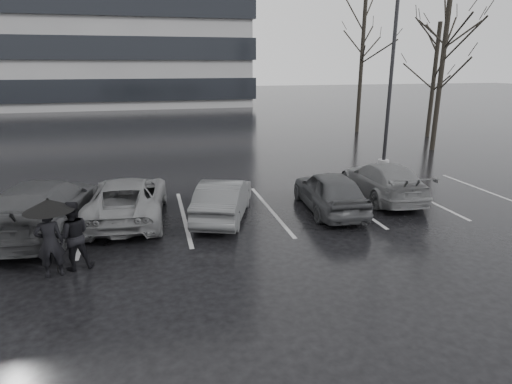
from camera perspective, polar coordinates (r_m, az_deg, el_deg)
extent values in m
plane|color=black|center=(11.58, 2.43, -6.52)|extent=(160.00, 160.00, 0.00)
imported|color=black|center=(13.89, 9.77, 0.13)|extent=(1.80, 3.95, 1.31)
imported|color=#292A2C|center=(13.11, -4.38, -0.89)|extent=(2.47, 3.92, 1.22)
imported|color=#48484B|center=(13.53, -16.73, -0.85)|extent=(2.50, 4.80, 1.29)
imported|color=black|center=(13.40, -26.26, -1.65)|extent=(2.92, 5.38, 1.48)
imported|color=#48484B|center=(15.70, 16.48, 1.51)|extent=(2.07, 4.46, 1.26)
imported|color=black|center=(10.47, -25.80, -6.11)|extent=(0.65, 0.49, 1.61)
imported|color=black|center=(10.65, -23.26, -5.37)|extent=(0.90, 0.77, 1.63)
cylinder|color=black|center=(10.58, -25.37, -6.03)|extent=(0.02, 0.02, 1.54)
cone|color=black|center=(10.30, -25.96, -1.57)|extent=(1.06, 1.06, 0.27)
sphere|color=black|center=(10.27, -26.06, -0.86)|extent=(0.05, 0.05, 0.05)
cylinder|color=gray|center=(21.18, 16.64, 3.88)|extent=(0.51, 0.51, 0.21)
cylinder|color=black|center=(20.70, 17.72, 16.18)|extent=(0.16, 0.16, 9.26)
cube|color=#979799|center=(13.63, -21.43, -4.05)|extent=(0.12, 5.00, 0.00)
cube|color=#979799|center=(13.52, -9.60, -3.25)|extent=(0.12, 5.00, 0.00)
cube|color=#979799|center=(13.97, 1.91, -2.34)|extent=(0.12, 5.00, 0.00)
cube|color=#979799|center=(14.95, 12.29, -1.44)|extent=(0.12, 5.00, 0.00)
cube|color=#979799|center=(16.35, 21.14, -0.63)|extent=(0.12, 5.00, 0.00)
cube|color=#979799|center=(18.09, 28.45, 0.06)|extent=(0.12, 5.00, 0.00)
cylinder|color=black|center=(25.19, 23.43, 14.15)|extent=(0.26, 0.26, 8.00)
cylinder|color=black|center=(29.90, 22.59, 13.49)|extent=(0.26, 0.26, 7.00)
cylinder|color=black|center=(30.60, 13.84, 15.72)|extent=(0.26, 0.26, 8.50)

